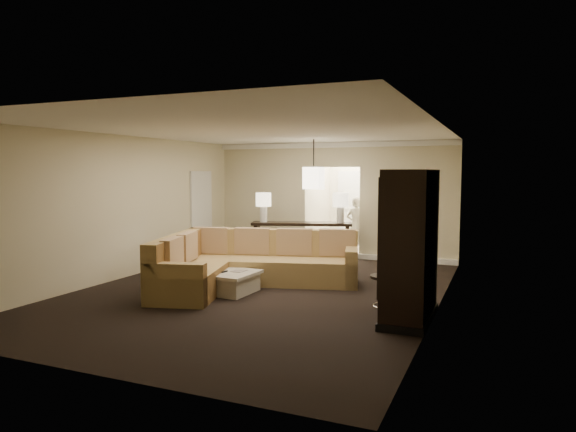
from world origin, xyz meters
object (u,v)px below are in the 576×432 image
at_px(coffee_table, 228,282).
at_px(drink_table, 385,286).
at_px(sectional_sofa, 245,264).
at_px(person, 356,222).
at_px(armoire, 410,249).
at_px(console_table, 302,238).

relative_size(coffee_table, drink_table, 1.70).
height_order(sectional_sofa, person, person).
bearing_deg(drink_table, coffee_table, 175.73).
bearing_deg(drink_table, armoire, -30.50).
bearing_deg(coffee_table, console_table, 90.02).
bearing_deg(console_table, armoire, -68.84).
xyz_separation_m(armoire, drink_table, (-0.39, 0.23, -0.62)).
bearing_deg(sectional_sofa, armoire, -32.96).
bearing_deg(sectional_sofa, coffee_table, -106.69).
height_order(sectional_sofa, console_table, sectional_sofa).
bearing_deg(coffee_table, armoire, -7.82).
height_order(coffee_table, person, person).
distance_m(coffee_table, console_table, 3.51).
bearing_deg(armoire, drink_table, 149.50).
height_order(armoire, drink_table, armoire).
bearing_deg(drink_table, person, 109.85).
bearing_deg(console_table, drink_table, -70.79).
distance_m(coffee_table, drink_table, 2.79).
height_order(sectional_sofa, armoire, armoire).
bearing_deg(console_table, coffee_table, -107.70).
bearing_deg(person, console_table, 60.51).
xyz_separation_m(drink_table, person, (-1.86, 5.14, 0.41)).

